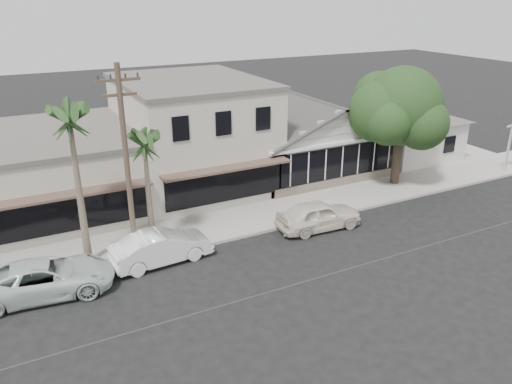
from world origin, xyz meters
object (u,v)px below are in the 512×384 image
car_2 (46,278)px  utility_pole (127,162)px  car_1 (161,247)px  shade_tree (399,108)px  car_0 (319,215)px

car_2 → utility_pole: bearing=-68.0°
car_1 → shade_tree: 17.17m
car_0 → car_1: size_ratio=0.98×
car_0 → car_2: bearing=93.4°
utility_pole → car_0: (9.41, -1.08, -4.02)m
car_1 → shade_tree: shade_tree is taller
car_1 → shade_tree: bearing=-83.7°
utility_pole → car_0: 10.29m
shade_tree → car_0: bearing=-156.9°
car_1 → shade_tree: (16.36, 3.02, 4.22)m
car_0 → shade_tree: (7.98, 3.40, 4.21)m
utility_pole → car_0: bearing=-6.6°
car_1 → shade_tree: size_ratio=0.61×
utility_pole → shade_tree: size_ratio=1.19×
utility_pole → car_1: utility_pole is taller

